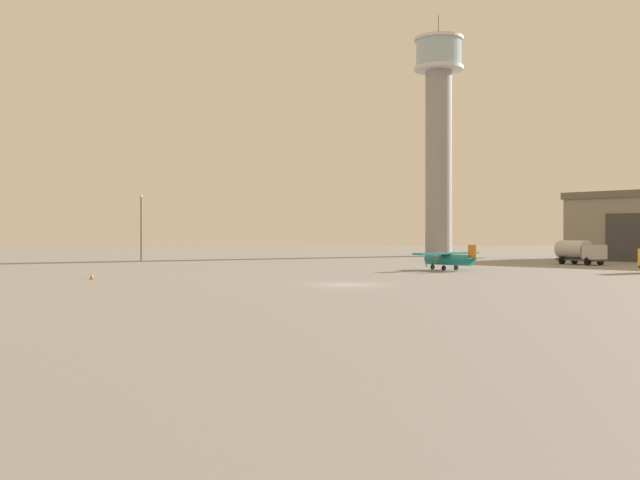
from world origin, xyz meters
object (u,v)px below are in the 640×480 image
object	(u,v)px
airplane_teal	(449,258)
truck_fuel_tanker_silver	(579,251)
control_tower	(439,125)
light_post_west	(141,222)
traffic_cone_near_left	(92,276)

from	to	relation	value
airplane_teal	truck_fuel_tanker_silver	bearing A→B (deg)	-92.39
control_tower	light_post_west	size ratio (longest dim) A/B	4.45
airplane_teal	traffic_cone_near_left	xyz separation A→B (m)	(-31.72, -16.69, -0.99)
airplane_teal	truck_fuel_tanker_silver	size ratio (longest dim) A/B	1.13
airplane_teal	control_tower	bearing A→B (deg)	-48.53
truck_fuel_tanker_silver	light_post_west	size ratio (longest dim) A/B	0.70
control_tower	airplane_teal	xyz separation A→B (m)	(-4.77, -52.60, -21.86)
airplane_teal	light_post_west	size ratio (longest dim) A/B	0.79
control_tower	traffic_cone_near_left	bearing A→B (deg)	-117.77
traffic_cone_near_left	truck_fuel_tanker_silver	bearing A→B (deg)	33.03
airplane_teal	light_post_west	xyz separation A→B (m)	(-40.98, 27.23, 4.38)
control_tower	truck_fuel_tanker_silver	bearing A→B (deg)	-70.18
airplane_teal	light_post_west	bearing A→B (deg)	13.05
airplane_teal	traffic_cone_near_left	world-z (taller)	airplane_teal
airplane_teal	truck_fuel_tanker_silver	distance (m)	23.93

